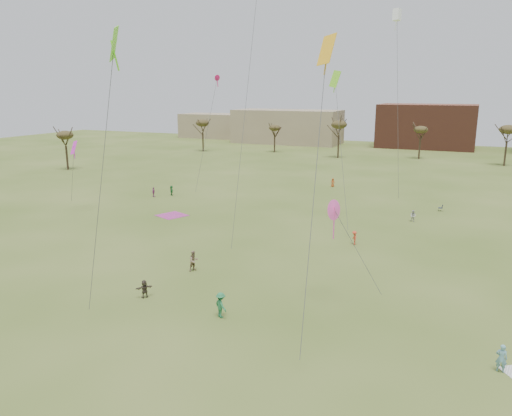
% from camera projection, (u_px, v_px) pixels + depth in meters
% --- Properties ---
extents(ground, '(260.00, 260.00, 0.00)m').
position_uv_depth(ground, '(188.00, 319.00, 35.09)').
color(ground, '#415A1C').
rests_on(ground, ground).
extents(flyer_near_center, '(1.39, 1.22, 1.87)m').
position_uv_depth(flyer_near_center, '(221.00, 305.00, 35.13)').
color(flyer_near_center, '#277545').
rests_on(flyer_near_center, ground).
extents(spectator_fore_b, '(1.04, 1.13, 1.87)m').
position_uv_depth(spectator_fore_b, '(194.00, 261.00, 44.19)').
color(spectator_fore_b, '#91765C').
rests_on(spectator_fore_b, ground).
extents(spectator_fore_c, '(1.18, 1.33, 1.46)m').
position_uv_depth(spectator_fore_c, '(144.00, 289.00, 38.50)').
color(spectator_fore_c, '#4C4036').
rests_on(spectator_fore_c, ground).
extents(flyer_mid_b, '(0.91, 1.10, 1.48)m').
position_uv_depth(flyer_mid_b, '(354.00, 238.00, 51.79)').
color(flyer_mid_b, '#DC4629').
rests_on(flyer_mid_b, ground).
extents(flyer_mid_c, '(0.65, 0.45, 1.72)m').
position_uv_depth(flyer_mid_c, '(501.00, 358.00, 28.31)').
color(flyer_mid_c, '#67A0AC').
rests_on(flyer_mid_c, ground).
extents(spectator_mid_d, '(0.55, 0.93, 1.49)m').
position_uv_depth(spectator_mid_d, '(154.00, 192.00, 74.88)').
color(spectator_mid_d, '#A3448B').
rests_on(spectator_mid_d, ground).
extents(spectator_mid_e, '(0.86, 0.77, 1.45)m').
position_uv_depth(spectator_mid_e, '(413.00, 216.00, 60.74)').
color(spectator_mid_e, silver).
rests_on(spectator_mid_e, ground).
extents(flyer_far_a, '(1.26, 1.37, 1.52)m').
position_uv_depth(flyer_far_a, '(172.00, 190.00, 76.02)').
color(flyer_far_a, '#257132').
rests_on(flyer_far_a, ground).
extents(flyer_far_b, '(0.84, 0.74, 1.45)m').
position_uv_depth(flyer_far_b, '(333.00, 183.00, 82.65)').
color(flyer_far_b, '#B7511F').
rests_on(flyer_far_b, ground).
extents(blanket_plum, '(4.32, 4.32, 0.03)m').
position_uv_depth(blanket_plum, '(172.00, 215.00, 63.92)').
color(blanket_plum, '#B2368C').
rests_on(blanket_plum, ground).
extents(camp_chair_right, '(0.61, 0.58, 0.87)m').
position_uv_depth(camp_chair_right, '(440.00, 209.00, 66.22)').
color(camp_chair_right, '#121732').
rests_on(camp_chair_right, ground).
extents(kites_aloft, '(69.97, 52.62, 26.28)m').
position_uv_depth(kites_aloft, '(332.00, 41.00, 51.12)').
color(kites_aloft, red).
rests_on(kites_aloft, ground).
extents(tree_line, '(117.44, 49.32, 8.91)m').
position_uv_depth(tree_line, '(370.00, 132.00, 104.92)').
color(tree_line, '#3A2B1E').
rests_on(tree_line, ground).
extents(building_tan, '(32.00, 14.00, 10.00)m').
position_uv_depth(building_tan, '(287.00, 127.00, 149.94)').
color(building_tan, '#937F60').
rests_on(building_tan, ground).
extents(building_brick, '(26.00, 16.00, 12.00)m').
position_uv_depth(building_brick, '(427.00, 126.00, 138.46)').
color(building_brick, brown).
rests_on(building_brick, ground).
extents(building_tan_west, '(20.00, 12.00, 8.00)m').
position_uv_depth(building_tan_west, '(212.00, 126.00, 168.18)').
color(building_tan_west, '#937F60').
rests_on(building_tan_west, ground).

